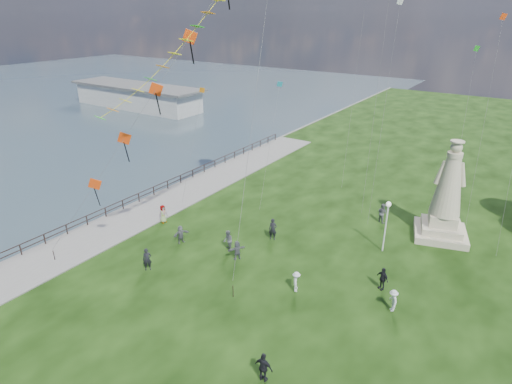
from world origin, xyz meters
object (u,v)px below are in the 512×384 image
Objects in this scene: pier_pavilion at (137,96)px; person_8 at (393,300)px; person_1 at (228,241)px; person_3 at (264,367)px; person_2 at (296,282)px; statue at (446,202)px; person_11 at (237,250)px; person_0 at (147,259)px; person_6 at (273,229)px; lamppost at (387,216)px; person_5 at (181,234)px; person_9 at (382,278)px; person_10 at (163,214)px; person_7 at (382,213)px.

pier_pavilion reaches higher than person_8.
person_1 is at bearing -35.29° from pier_pavilion.
person_3 reaches higher than person_8.
person_2 is at bearing 26.95° from person_1.
statue reaches higher than person_11.
pier_pavilion reaches higher than person_2.
person_0 reaches higher than person_2.
person_6 reaches higher than person_2.
person_1 is at bearing 8.89° from person_0.
lamppost is 9.14m from person_6.
person_11 is at bearing -66.11° from person_5.
person_2 is 5.90m from person_9.
person_8 is at bearing -106.89° from person_2.
person_3 is 11.40m from person_9.
person_9 is 1.09× the size of person_11.
pier_pavilion is at bearing 88.66° from person_0.
person_8 is 0.91× the size of person_9.
person_10 is at bearing -148.69° from person_9.
lamppost is 2.89× the size of person_2.
person_10 is at bearing -32.89° from person_3.
lamppost is 5.60m from person_7.
person_10 is at bearing 76.46° from person_0.
person_1 is 1.14× the size of person_5.
person_0 is (-16.78, -17.25, -2.29)m from statue.
person_0 reaches higher than person_5.
person_6 reaches higher than person_11.
person_5 is (-17.48, -12.96, -2.39)m from statue.
person_1 is 14.42m from person_7.
person_9 is at bearing -61.40° from person_5.
person_10 is at bearing -125.17° from person_8.
person_7 is (8.50, 11.64, 0.03)m from person_1.
person_1 reaches higher than person_2.
person_8 is at bearing -114.82° from person_3.
person_1 is 1.46m from person_11.
person_3 is at bearing -4.65° from person_1.
person_11 is (1.33, -0.61, -0.11)m from person_1.
lamppost is 2.43× the size of person_3.
person_2 is 6.29m from person_8.
person_1 reaches higher than person_0.
person_2 is (-6.45, -13.47, -2.42)m from statue.
person_2 is (7.05, -1.67, -0.13)m from person_1.
pier_pavilion is 60.37m from person_0.
person_6 is 10.20m from person_10.
person_7 is 1.19× the size of person_8.
person_11 is (5.31, 0.55, -0.00)m from person_5.
pier_pavilion is 66.11m from statue.
person_1 is 11.96m from person_9.
person_1 is at bearing -84.53° from person_10.
person_7 is 1.17× the size of person_11.
person_8 is (61.75, -34.48, -1.08)m from pier_pavilion.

